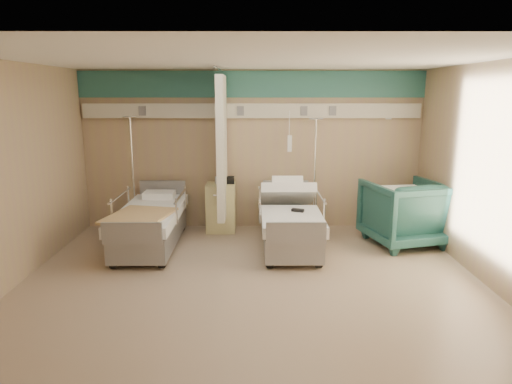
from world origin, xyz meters
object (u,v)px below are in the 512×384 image
bed_right (290,228)px  bed_left (151,228)px  iv_stand_right (314,207)px  iv_stand_left (135,208)px  bedside_cabinet (221,207)px  visitor_armchair (404,213)px

bed_right → bed_left: same height
bed_left → iv_stand_right: iv_stand_right is taller
iv_stand_right → bed_left: bearing=-160.1°
bed_left → iv_stand_left: iv_stand_left is taller
bedside_cabinet → iv_stand_left: (-1.53, 0.03, -0.01)m
iv_stand_left → visitor_armchair: bearing=-9.7°
iv_stand_right → visitor_armchair: bearing=-31.1°
bed_left → bedside_cabinet: (1.05, 0.90, 0.11)m
bed_right → bed_left: (-2.20, 0.00, 0.00)m
iv_stand_right → iv_stand_left: 3.18m
bed_left → iv_stand_right: bearing=19.9°
visitor_armchair → iv_stand_left: iv_stand_left is taller
bed_left → iv_stand_left: size_ratio=1.07×
bedside_cabinet → visitor_armchair: 3.09m
bed_left → bed_right: bearing=0.0°
bed_right → visitor_armchair: (1.85, 0.16, 0.21)m
bed_right → iv_stand_right: 1.10m
bed_left → visitor_armchair: (4.05, 0.16, 0.21)m
visitor_armchair → iv_stand_right: size_ratio=0.58×
bed_right → iv_stand_right: bearing=62.9°
bed_left → bedside_cabinet: size_ratio=2.54×
visitor_armchair → iv_stand_right: bearing=-45.6°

